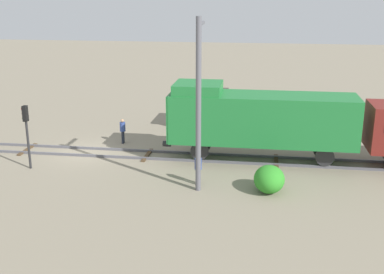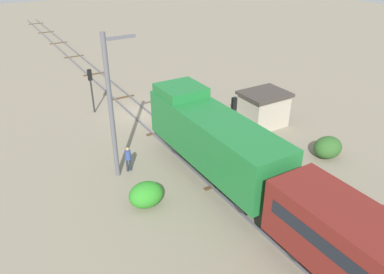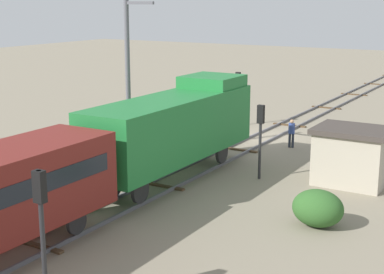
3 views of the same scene
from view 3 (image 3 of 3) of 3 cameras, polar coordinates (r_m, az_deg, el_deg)
name	(u,v)px [view 3 (image 3 of 3)]	position (r m, az deg, el deg)	size (l,w,h in m)	color
ground_plane	(266,137)	(38.23, 7.20, 0.00)	(145.43, 145.43, 0.00)	gray
railway_track	(266,136)	(38.21, 7.20, 0.11)	(2.40, 96.95, 0.16)	#595960
locomotive	(175,125)	(28.17, -1.66, 1.17)	(2.90, 11.60, 4.60)	#1E7233
traffic_signal_near	(238,88)	(41.07, 4.48, 4.72)	(0.32, 0.34, 3.77)	#262628
traffic_signal_mid	(261,128)	(28.69, 6.67, 0.92)	(0.32, 0.34, 3.69)	#262628
traffic_signal_far	(42,215)	(16.59, -14.38, -7.38)	(0.32, 0.34, 4.18)	#262628
worker_near_track	(292,131)	(35.52, 9.63, 0.56)	(0.38, 0.38, 1.70)	#262B38
worker_by_signal	(142,138)	(33.35, -4.88, -0.12)	(0.38, 0.38, 1.70)	#262B38
catenary_mast	(129,73)	(33.06, -6.17, 6.24)	(1.94, 0.28, 8.87)	#595960
relay_hut	(352,155)	(29.02, 15.25, -1.74)	(3.50, 2.90, 2.74)	#B2A893
bush_near	(318,208)	(23.47, 12.10, -6.77)	(2.02, 1.66, 1.47)	#2E5C26
bush_mid	(91,157)	(30.87, -9.74, -1.90)	(1.95, 1.59, 1.42)	#2D8826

